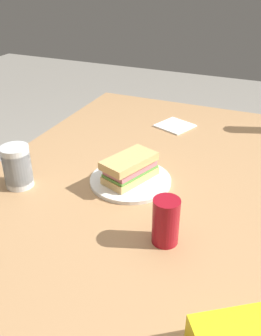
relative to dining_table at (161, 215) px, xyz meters
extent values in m
cube|color=tan|center=(0.00, 0.00, 0.06)|extent=(1.56, 1.15, 0.04)
cylinder|color=#977049|center=(-0.70, -0.50, -0.31)|extent=(0.07, 0.07, 0.71)
cylinder|color=white|center=(-0.02, -0.11, 0.09)|extent=(0.25, 0.25, 0.01)
cube|color=#DBB26B|center=(-0.02, -0.11, 0.10)|extent=(0.19, 0.14, 0.02)
cube|color=#599E3F|center=(-0.02, -0.11, 0.12)|extent=(0.18, 0.14, 0.01)
cube|color=#C6727A|center=(-0.02, -0.11, 0.13)|extent=(0.18, 0.13, 0.02)
cube|color=yellow|center=(-0.02, -0.11, 0.15)|extent=(0.17, 0.13, 0.01)
cube|color=#DBB26B|center=(-0.01, -0.11, 0.16)|extent=(0.19, 0.14, 0.02)
cylinder|color=maroon|center=(0.20, 0.08, 0.14)|extent=(0.07, 0.07, 0.12)
cylinder|color=silver|center=(0.13, -0.42, 0.13)|extent=(0.08, 0.08, 0.09)
cylinder|color=silver|center=(0.13, -0.42, 0.15)|extent=(0.08, 0.08, 0.09)
cylinder|color=silver|center=(0.13, -0.42, 0.16)|extent=(0.08, 0.08, 0.09)
cube|color=white|center=(-0.50, -0.11, 0.08)|extent=(0.17, 0.17, 0.01)
camera|label=1|loc=(0.87, 0.27, 0.69)|focal=39.28mm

